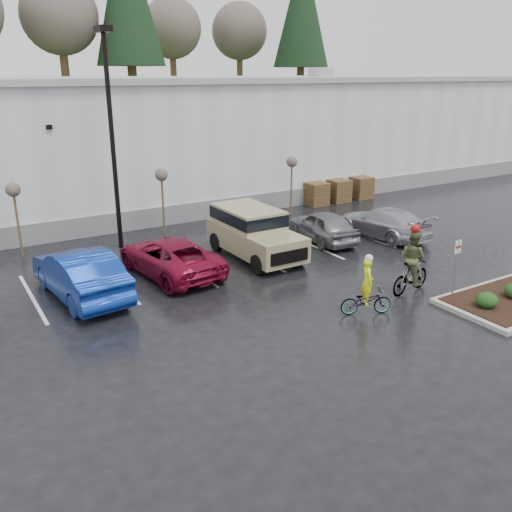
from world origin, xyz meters
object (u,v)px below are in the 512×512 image
lamppost (110,118)px  fire_lane_sign (456,262)px  sapling_west (14,194)px  cyclist_hivis (366,295)px  car_far_silver (383,222)px  suv_tan (255,234)px  car_red (170,257)px  car_grey (323,226)px  sapling_east (292,165)px  pallet_stack_b (338,191)px  car_blue (80,274)px  pallet_stack_c (361,188)px  pallet_stack_a (316,194)px  cyclist_olive (411,268)px  sapling_mid (162,178)px

lamppost → fire_lane_sign: lamppost is taller
sapling_west → cyclist_hivis: size_ratio=1.57×
sapling_west → car_far_silver: (15.23, -5.87, -2.02)m
lamppost → suv_tan: size_ratio=1.81×
car_red → car_grey: same height
sapling_east → car_red: size_ratio=0.62×
sapling_east → pallet_stack_b: sapling_east is taller
pallet_stack_b → fire_lane_sign: bearing=-114.9°
car_blue → cyclist_hivis: (7.50, -6.28, -0.22)m
lamppost → car_red: size_ratio=1.78×
sapling_west → car_red: (4.56, -5.31, -2.01)m
pallet_stack_c → cyclist_hivis: (-11.48, -13.04, -0.03)m
suv_tan → pallet_stack_a: bearing=38.0°
car_far_silver → cyclist_olive: 6.98m
pallet_stack_b → cyclist_hivis: 16.24m
sapling_west → car_red: size_ratio=0.62×
sapling_mid → pallet_stack_c: 13.69m
pallet_stack_b → car_blue: (-17.17, -6.76, 0.19)m
cyclist_olive → sapling_mid: bearing=12.8°
sapling_west → car_far_silver: sapling_west is taller
pallet_stack_a → cyclist_hivis: size_ratio=0.66×
lamppost → car_red: (0.56, -4.31, -4.97)m
cyclist_olive → car_far_silver: bearing=-45.2°
car_red → car_grey: (7.81, 0.40, -0.00)m
car_blue → car_far_silver: bearing=173.7°
cyclist_hivis → pallet_stack_c: bearing=-17.6°
pallet_stack_c → suv_tan: suv_tan is taller
sapling_west → cyclist_olive: 16.10m
pallet_stack_b → car_grey: bearing=-134.6°
suv_tan → car_blue: bearing=-176.5°
sapling_east → suv_tan: 7.87m
pallet_stack_a → car_grey: (-4.13, -5.91, 0.04)m
pallet_stack_a → cyclist_olive: size_ratio=0.54×
pallet_stack_b → cyclist_hivis: size_ratio=0.66×
pallet_stack_c → cyclist_olive: (-8.88, -12.50, 0.23)m
suv_tan → car_grey: size_ratio=1.21×
cyclist_hivis → suv_tan: bearing=24.5°
cyclist_hivis → lamppost: bearing=46.0°
cyclist_hivis → cyclist_olive: (2.59, 0.54, 0.26)m
sapling_west → pallet_stack_a: bearing=3.5°
fire_lane_sign → car_grey: fire_lane_sign is taller
suv_tan → sapling_west: bearing=147.8°
sapling_east → fire_lane_sign: bearing=-99.8°
sapling_mid → sapling_east: 7.50m
car_blue → suv_tan: suv_tan is taller
fire_lane_sign → car_far_silver: 7.77m
cyclist_olive → fire_lane_sign: bearing=-161.3°
sapling_mid → car_red: sapling_mid is taller
sapling_east → car_blue: size_ratio=0.61×
suv_tan → fire_lane_sign: bearing=-65.9°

